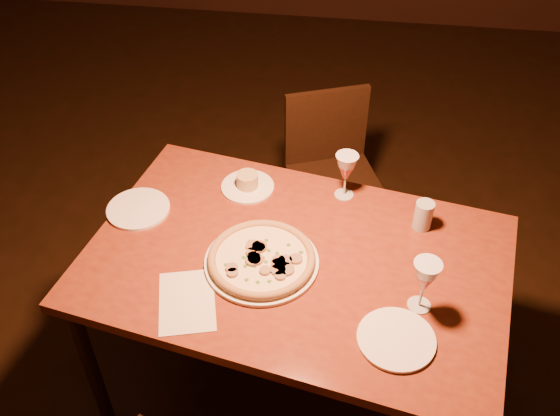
# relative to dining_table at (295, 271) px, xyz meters

# --- Properties ---
(floor) EXTENTS (7.00, 7.00, 0.00)m
(floor) POSITION_rel_dining_table_xyz_m (-0.10, -0.13, -0.66)
(floor) COLOR black
(floor) RESTS_ON ground
(dining_table) EXTENTS (1.49, 1.10, 0.72)m
(dining_table) POSITION_rel_dining_table_xyz_m (0.00, 0.00, 0.00)
(dining_table) COLOR brown
(dining_table) RESTS_ON floor
(chair_far) EXTENTS (0.49, 0.49, 0.79)m
(chair_far) POSITION_rel_dining_table_xyz_m (0.07, 0.84, -0.22)
(chair_far) COLOR black
(chair_far) RESTS_ON floor
(pizza_plate) EXTENTS (0.37, 0.37, 0.04)m
(pizza_plate) POSITION_rel_dining_table_xyz_m (-0.11, -0.04, 0.09)
(pizza_plate) COLOR white
(pizza_plate) RESTS_ON dining_table
(ramekin_saucer) EXTENTS (0.19, 0.19, 0.06)m
(ramekin_saucer) POSITION_rel_dining_table_xyz_m (-0.22, 0.33, 0.08)
(ramekin_saucer) COLOR white
(ramekin_saucer) RESTS_ON dining_table
(wine_glass_far) EXTENTS (0.08, 0.08, 0.18)m
(wine_glass_far) POSITION_rel_dining_table_xyz_m (0.13, 0.34, 0.15)
(wine_glass_far) COLOR #B4514B
(wine_glass_far) RESTS_ON dining_table
(wine_glass_right) EXTENTS (0.08, 0.08, 0.18)m
(wine_glass_right) POSITION_rel_dining_table_xyz_m (0.39, -0.15, 0.16)
(wine_glass_right) COLOR #B4514B
(wine_glass_right) RESTS_ON dining_table
(water_tumbler) EXTENTS (0.06, 0.06, 0.11)m
(water_tumbler) POSITION_rel_dining_table_xyz_m (0.41, 0.21, 0.12)
(water_tumbler) COLOR #AFB8BF
(water_tumbler) RESTS_ON dining_table
(side_plate_left) EXTENTS (0.22, 0.22, 0.01)m
(side_plate_left) POSITION_rel_dining_table_xyz_m (-0.58, 0.15, 0.07)
(side_plate_left) COLOR white
(side_plate_left) RESTS_ON dining_table
(side_plate_near) EXTENTS (0.23, 0.23, 0.01)m
(side_plate_near) POSITION_rel_dining_table_xyz_m (0.32, -0.28, 0.07)
(side_plate_near) COLOR white
(side_plate_near) RESTS_ON dining_table
(menu_card) EXTENTS (0.23, 0.28, 0.00)m
(menu_card) POSITION_rel_dining_table_xyz_m (-0.30, -0.23, 0.07)
(menu_card) COLOR silver
(menu_card) RESTS_ON dining_table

